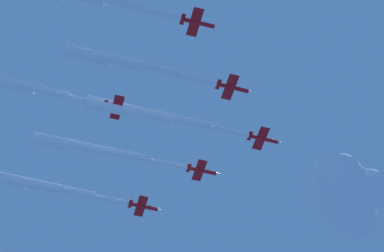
% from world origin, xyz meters
% --- Properties ---
extents(jet_lead, '(30.99, 50.01, 3.79)m').
position_xyz_m(jet_lead, '(-6.03, 10.61, 142.10)').
color(jet_lead, red).
extents(jet_port_inner, '(29.70, 48.98, 3.85)m').
position_xyz_m(jet_port_inner, '(1.02, 29.65, 141.98)').
color(jet_port_inner, red).
extents(jet_starboard_inner, '(28.22, 45.05, 3.83)m').
position_xyz_m(jet_starboard_inner, '(-24.47, 11.43, 139.59)').
color(jet_starboard_inner, red).
extents(jet_port_mid, '(28.83, 45.84, 3.74)m').
position_xyz_m(jet_port_mid, '(7.71, 47.35, 139.17)').
color(jet_port_mid, red).
extents(jet_port_outer, '(27.27, 43.97, 3.82)m').
position_xyz_m(jet_port_outer, '(-24.72, 42.34, 141.58)').
color(jet_port_outer, red).
extents(cloud_puff, '(33.62, 24.28, 20.53)m').
position_xyz_m(cloud_puff, '(43.59, -38.11, 150.02)').
color(cloud_puff, white).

